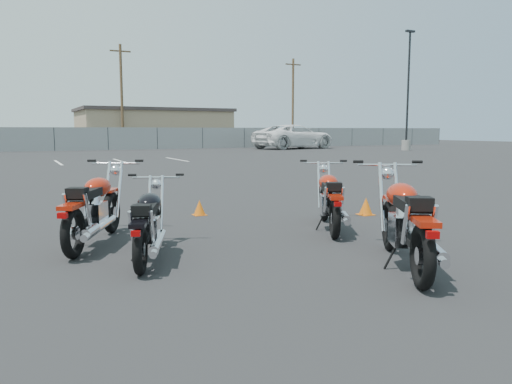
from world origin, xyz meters
name	(u,v)px	position (x,y,z in m)	size (l,w,h in m)	color
ground	(262,243)	(0.00, 0.00, 0.00)	(120.00, 120.00, 0.00)	black
motorcycle_front_red	(95,208)	(-2.10, 0.97, 0.51)	(1.45, 2.20, 1.12)	black
motorcycle_second_black	(149,224)	(-1.63, -0.14, 0.44)	(1.12, 1.96, 0.98)	black
motorcycle_third_red	(330,200)	(1.43, 0.43, 0.48)	(1.40, 2.06, 1.05)	black
motorcycle_rear_red	(406,222)	(0.93, -1.81, 0.53)	(1.62, 2.27, 1.17)	black
training_cone_near	(366,206)	(2.83, 1.27, 0.16)	(0.27, 0.27, 0.33)	#DB600B
training_cone_extra	(200,208)	(0.02, 2.62, 0.14)	(0.24, 0.24, 0.28)	#DB600B
light_pole_east	(407,121)	(25.07, 24.13, 2.33)	(0.80, 0.70, 9.21)	gray
chainlink_fence	(54,139)	(0.00, 35.00, 0.90)	(80.06, 0.06, 1.80)	slate
tan_building_east	(153,127)	(10.00, 44.00, 1.86)	(14.40, 9.40, 3.70)	#9D8565
utility_pole_c	(122,95)	(6.00, 39.00, 4.69)	(1.80, 0.24, 9.00)	#4C3623
utility_pole_d	(293,100)	(24.00, 40.00, 4.69)	(1.80, 0.24, 9.00)	#4C3623
parking_line_stripes	(25,164)	(-2.50, 20.00, 0.00)	(15.12, 4.00, 0.01)	silver
white_van	(294,130)	(18.83, 30.95, 1.62)	(8.51, 3.41, 3.24)	white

